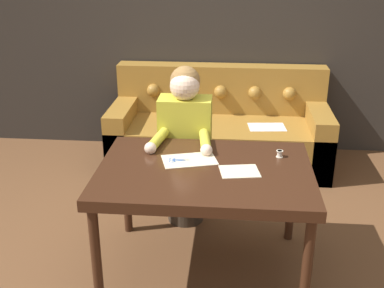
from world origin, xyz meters
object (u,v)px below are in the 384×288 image
at_px(couch, 219,131).
at_px(scissors, 181,160).
at_px(person, 185,146).
at_px(thread_spool, 280,154).
at_px(dining_table, 205,179).

relative_size(couch, scissors, 8.39).
height_order(couch, person, person).
height_order(scissors, thread_spool, thread_spool).
bearing_deg(couch, person, -100.84).
height_order(couch, scissors, couch).
bearing_deg(person, dining_table, -73.05).
distance_m(couch, thread_spool, 1.67).
bearing_deg(person, thread_spool, -31.06).
bearing_deg(couch, thread_spool, -74.23).
xyz_separation_m(dining_table, person, (-0.19, 0.61, -0.04)).
bearing_deg(thread_spool, couch, 105.77).
relative_size(person, thread_spool, 27.41).
bearing_deg(person, scissors, -86.87).
xyz_separation_m(couch, person, (-0.22, -1.15, 0.32)).
height_order(dining_table, couch, couch).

